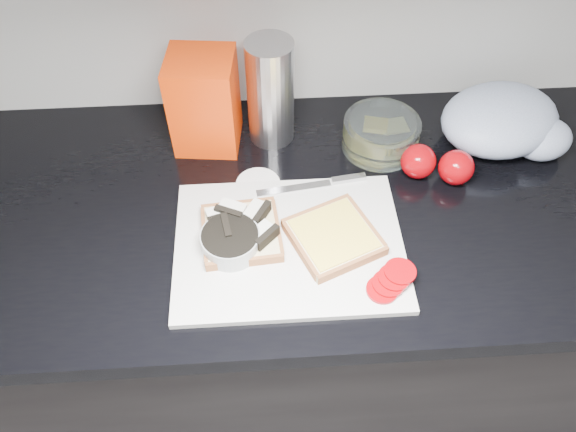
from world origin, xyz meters
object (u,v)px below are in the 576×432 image
(bread_bag, at_px, (205,102))
(steel_canister, at_px, (271,93))
(cutting_board, at_px, (289,245))
(glass_bowl, at_px, (381,134))

(bread_bag, xyz_separation_m, steel_canister, (0.13, 0.01, 0.01))
(cutting_board, height_order, bread_bag, bread_bag)
(cutting_board, bearing_deg, steel_canister, 93.39)
(cutting_board, relative_size, bread_bag, 2.03)
(cutting_board, relative_size, steel_canister, 1.81)
(cutting_board, relative_size, glass_bowl, 2.60)
(steel_canister, bearing_deg, glass_bowl, -12.20)
(cutting_board, distance_m, bread_bag, 0.34)
(cutting_board, xyz_separation_m, steel_canister, (-0.02, 0.29, 0.10))
(glass_bowl, distance_m, bread_bag, 0.36)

